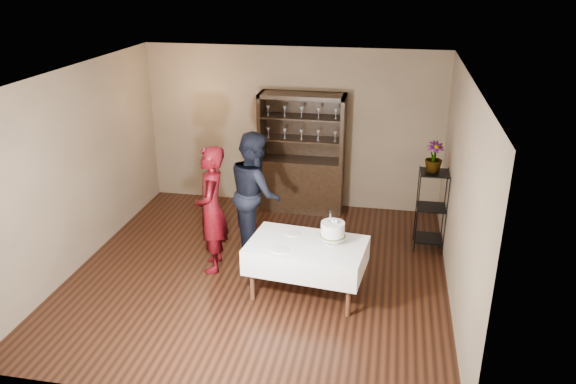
% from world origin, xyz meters
% --- Properties ---
extents(floor, '(5.00, 5.00, 0.00)m').
position_xyz_m(floor, '(0.00, 0.00, 0.00)').
color(floor, black).
rests_on(floor, ground).
extents(ceiling, '(5.00, 5.00, 0.00)m').
position_xyz_m(ceiling, '(0.00, 0.00, 2.70)').
color(ceiling, white).
rests_on(ceiling, back_wall).
extents(back_wall, '(5.00, 0.02, 2.70)m').
position_xyz_m(back_wall, '(0.00, 2.50, 1.35)').
color(back_wall, brown).
rests_on(back_wall, floor).
extents(wall_left, '(0.02, 5.00, 2.70)m').
position_xyz_m(wall_left, '(-2.50, 0.00, 1.35)').
color(wall_left, brown).
rests_on(wall_left, floor).
extents(wall_right, '(0.02, 5.00, 2.70)m').
position_xyz_m(wall_right, '(2.50, 0.00, 1.35)').
color(wall_right, brown).
rests_on(wall_right, floor).
extents(china_hutch, '(1.40, 0.48, 2.00)m').
position_xyz_m(china_hutch, '(0.20, 2.25, 0.66)').
color(china_hutch, black).
rests_on(china_hutch, floor).
extents(plant_etagere, '(0.42, 0.42, 1.20)m').
position_xyz_m(plant_etagere, '(2.28, 1.20, 0.65)').
color(plant_etagere, black).
rests_on(plant_etagere, floor).
extents(cake_table, '(1.53, 1.04, 0.72)m').
position_xyz_m(cake_table, '(0.71, -0.38, 0.55)').
color(cake_table, white).
rests_on(cake_table, floor).
extents(woman, '(0.56, 0.72, 1.75)m').
position_xyz_m(woman, '(-0.65, 0.04, 0.88)').
color(woman, '#38050D').
rests_on(woman, floor).
extents(man, '(0.98, 1.08, 1.79)m').
position_xyz_m(man, '(-0.21, 0.69, 0.89)').
color(man, black).
rests_on(man, floor).
extents(cake, '(0.35, 0.35, 0.45)m').
position_xyz_m(cake, '(1.02, -0.33, 0.90)').
color(cake, white).
rests_on(cake, cake_table).
extents(plate_near, '(0.27, 0.27, 0.01)m').
position_xyz_m(plate_near, '(0.41, -0.61, 0.72)').
color(plate_near, white).
rests_on(plate_near, cake_table).
extents(plate_far, '(0.20, 0.20, 0.01)m').
position_xyz_m(plate_far, '(0.49, -0.16, 0.72)').
color(plate_far, white).
rests_on(plate_far, cake_table).
extents(potted_plant, '(0.28, 0.28, 0.43)m').
position_xyz_m(potted_plant, '(2.25, 1.23, 1.40)').
color(potted_plant, '#4C6E34').
rests_on(potted_plant, plant_etagere).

